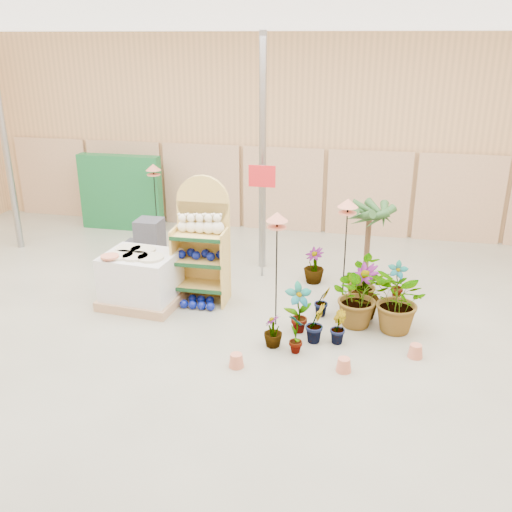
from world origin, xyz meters
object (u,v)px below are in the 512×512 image
(display_shelf, at_px, (203,244))
(potted_plant_2, at_px, (359,295))
(pallet_stack, at_px, (141,279))
(bird_table_front, at_px, (277,221))

(display_shelf, xyz_separation_m, potted_plant_2, (2.75, -0.48, -0.49))
(display_shelf, height_order, potted_plant_2, display_shelf)
(potted_plant_2, bearing_deg, display_shelf, 170.14)
(display_shelf, bearing_deg, pallet_stack, -155.26)
(bird_table_front, relative_size, potted_plant_2, 1.84)
(bird_table_front, bearing_deg, display_shelf, 152.37)
(display_shelf, relative_size, bird_table_front, 1.16)
(display_shelf, bearing_deg, potted_plant_2, -10.99)
(display_shelf, distance_m, pallet_stack, 1.22)
(potted_plant_2, bearing_deg, pallet_stack, 179.99)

